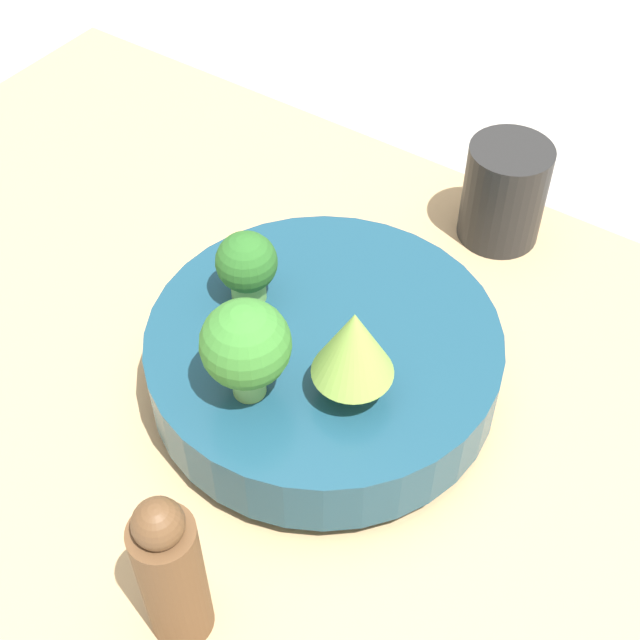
# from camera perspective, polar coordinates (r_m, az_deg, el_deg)

# --- Properties ---
(ground_plane) EXTENTS (6.00, 6.00, 0.00)m
(ground_plane) POSITION_cam_1_polar(r_m,az_deg,el_deg) (0.77, 0.22, -6.60)
(ground_plane) COLOR #ADA89E
(table) EXTENTS (1.13, 0.63, 0.05)m
(table) POSITION_cam_1_polar(r_m,az_deg,el_deg) (0.75, 0.23, -5.55)
(table) COLOR tan
(table) RESTS_ON ground_plane
(bowl) EXTENTS (0.28, 0.28, 0.07)m
(bowl) POSITION_cam_1_polar(r_m,az_deg,el_deg) (0.70, -0.00, -2.69)
(bowl) COLOR navy
(bowl) RESTS_ON table
(romanesco_piece_far) EXTENTS (0.06, 0.06, 0.08)m
(romanesco_piece_far) POSITION_cam_1_polar(r_m,az_deg,el_deg) (0.60, 2.16, -1.67)
(romanesco_piece_far) COLOR #609347
(romanesco_piece_far) RESTS_ON bowl
(broccoli_floret_back) EXTENTS (0.06, 0.06, 0.08)m
(broccoli_floret_back) POSITION_cam_1_polar(r_m,az_deg,el_deg) (0.61, -4.78, -1.69)
(broccoli_floret_back) COLOR #7AB256
(broccoli_floret_back) RESTS_ON bowl
(broccoli_floret_right) EXTENTS (0.05, 0.05, 0.06)m
(broccoli_floret_right) POSITION_cam_1_polar(r_m,az_deg,el_deg) (0.69, -4.56, 3.66)
(broccoli_floret_right) COLOR #6BA34C
(broccoli_floret_right) RESTS_ON bowl
(cup) EXTENTS (0.08, 0.08, 0.10)m
(cup) POSITION_cam_1_polar(r_m,az_deg,el_deg) (0.85, 11.71, 7.97)
(cup) COLOR black
(cup) RESTS_ON table
(pepper_mill) EXTENTS (0.04, 0.04, 0.14)m
(pepper_mill) POSITION_cam_1_polar(r_m,az_deg,el_deg) (0.58, -9.50, -15.68)
(pepper_mill) COLOR brown
(pepper_mill) RESTS_ON table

